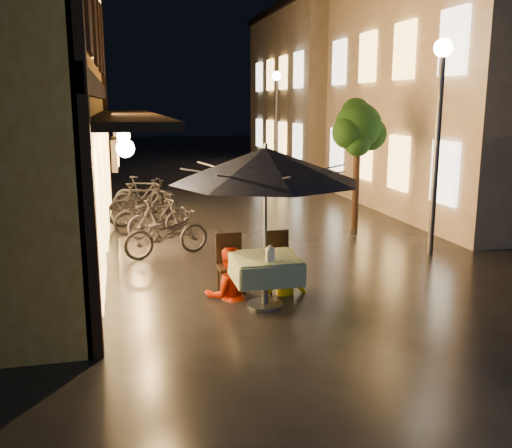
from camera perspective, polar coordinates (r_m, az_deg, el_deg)
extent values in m
plane|color=black|center=(9.22, 6.91, -7.25)|extent=(90.00, 90.00, 0.00)
cube|color=black|center=(12.16, -15.64, 12.88)|extent=(0.12, 11.00, 0.35)
cube|color=black|center=(12.15, -12.77, 10.43)|extent=(1.20, 10.50, 0.12)
cube|color=#FFBE5D|center=(11.27, -16.07, 19.60)|extent=(0.10, 0.90, 1.50)
cube|color=#FFBE5D|center=(13.75, -15.60, 18.18)|extent=(0.10, 0.90, 1.50)
cube|color=#FFBE5D|center=(16.23, -15.28, 17.18)|extent=(0.10, 0.90, 1.50)
cube|color=#FFBE5D|center=(8.81, -15.56, 0.93)|extent=(0.10, 2.20, 2.40)
cube|color=#FFBE5D|center=(12.27, -15.00, 3.99)|extent=(0.10, 2.20, 2.40)
cube|color=#FFBE5D|center=(15.74, -14.69, 5.70)|extent=(0.10, 2.20, 2.40)
cube|color=#C4B19C|center=(18.06, 22.99, 11.81)|extent=(7.00, 9.00, 6.50)
cube|color=#FFBE5D|center=(13.43, 18.34, 4.89)|extent=(0.10, 1.00, 1.40)
cube|color=#FFBE5D|center=(13.40, 19.16, 16.84)|extent=(0.10, 1.00, 1.40)
cube|color=#FFBE5D|center=(15.33, 14.05, 5.95)|extent=(0.10, 1.00, 1.40)
cube|color=#FFBE5D|center=(15.31, 14.61, 16.43)|extent=(0.10, 1.00, 1.40)
cube|color=#FFBE5D|center=(17.31, 10.72, 6.76)|extent=(0.10, 1.00, 1.40)
cube|color=#FFBE5D|center=(17.28, 11.09, 16.04)|extent=(0.10, 1.00, 1.40)
cube|color=#FFBE5D|center=(19.33, 8.07, 7.38)|extent=(0.10, 1.00, 1.40)
cube|color=#FFBE5D|center=(19.31, 8.32, 15.69)|extent=(0.10, 1.00, 1.40)
cube|color=#C4B19C|center=(28.20, 8.91, 12.86)|extent=(7.00, 10.00, 7.00)
cube|color=black|center=(28.50, 9.17, 20.21)|extent=(7.30, 10.30, 0.30)
cube|color=#FFBE5D|center=(23.47, 4.14, 8.27)|extent=(0.10, 1.00, 1.40)
cube|color=#FFBE5D|center=(23.46, 4.25, 15.11)|extent=(0.10, 1.00, 1.40)
cube|color=#FFBE5D|center=(25.58, 2.66, 8.60)|extent=(0.10, 1.00, 1.40)
cube|color=#FFBE5D|center=(25.56, 2.72, 14.88)|extent=(0.10, 1.00, 1.40)
cube|color=#FFBE5D|center=(27.69, 1.40, 8.87)|extent=(0.10, 1.00, 1.40)
cube|color=#FFBE5D|center=(27.68, 1.43, 14.67)|extent=(0.10, 1.00, 1.40)
cube|color=#FFBE5D|center=(29.83, 0.31, 9.10)|extent=(0.10, 1.00, 1.40)
cube|color=#FFBE5D|center=(29.81, 0.32, 14.48)|extent=(0.10, 1.00, 1.40)
cylinder|color=black|center=(13.91, 9.96, 3.88)|extent=(0.16, 0.16, 2.20)
sphere|color=black|center=(13.79, 10.18, 9.65)|extent=(1.10, 1.10, 1.10)
sphere|color=black|center=(14.03, 11.31, 8.83)|extent=(0.80, 0.80, 0.80)
sphere|color=black|center=(13.54, 9.22, 9.01)|extent=(0.76, 0.76, 0.76)
sphere|color=black|center=(14.07, 9.92, 10.93)|extent=(0.70, 0.70, 0.70)
sphere|color=black|center=(13.54, 10.14, 7.91)|extent=(0.60, 0.60, 0.60)
cylinder|color=#59595E|center=(11.86, 17.58, 6.50)|extent=(0.12, 0.12, 4.00)
sphere|color=#FFEDBC|center=(11.86, 18.23, 16.39)|extent=(0.36, 0.36, 0.36)
cylinder|color=#59595E|center=(22.99, 2.02, 9.47)|extent=(0.12, 0.12, 4.00)
sphere|color=#FFEDBC|center=(22.99, 2.06, 14.58)|extent=(0.36, 0.36, 0.36)
cylinder|color=#59595E|center=(8.66, 0.92, -5.93)|extent=(0.10, 0.10, 0.72)
cylinder|color=#59595E|center=(8.77, 0.91, -8.04)|extent=(0.56, 0.56, 0.04)
cube|color=#2C5A31|center=(8.55, 0.93, -3.44)|extent=(0.95, 0.95, 0.06)
cube|color=#2C5A31|center=(8.72, 3.96, -4.29)|extent=(0.04, 0.95, 0.33)
cube|color=#2C5A31|center=(8.49, -2.20, -4.71)|extent=(0.04, 0.95, 0.33)
cube|color=#2C5A31|center=(9.03, 0.18, -3.67)|extent=(0.95, 0.04, 0.33)
cube|color=#2C5A31|center=(8.15, 1.75, -5.43)|extent=(0.95, 0.04, 0.33)
cylinder|color=#59595E|center=(8.45, 0.94, -0.83)|extent=(0.05, 0.05, 2.30)
cone|color=black|center=(8.28, 0.96, 5.93)|extent=(2.81, 2.81, 0.51)
cylinder|color=#59595E|center=(8.26, 0.97, 7.66)|extent=(0.06, 0.06, 0.12)
cube|color=black|center=(9.16, -2.52, -4.34)|extent=(0.42, 0.42, 0.05)
cube|color=black|center=(9.27, -2.75, -2.54)|extent=(0.42, 0.04, 0.55)
cylinder|color=black|center=(9.03, -3.41, -6.16)|extent=(0.04, 0.04, 0.43)
cylinder|color=black|center=(9.09, -1.17, -6.01)|extent=(0.04, 0.04, 0.43)
cylinder|color=black|center=(9.36, -3.80, -5.49)|extent=(0.04, 0.04, 0.43)
cylinder|color=black|center=(9.43, -1.63, -5.35)|extent=(0.04, 0.04, 0.43)
cube|color=black|center=(9.33, 2.33, -4.03)|extent=(0.42, 0.42, 0.05)
cube|color=black|center=(9.44, 2.03, -2.26)|extent=(0.42, 0.04, 0.55)
cylinder|color=black|center=(9.19, 1.53, -5.81)|extent=(0.04, 0.04, 0.43)
cylinder|color=black|center=(9.28, 3.69, -5.64)|extent=(0.04, 0.04, 0.43)
cylinder|color=black|center=(9.52, 0.97, -5.17)|extent=(0.04, 0.04, 0.43)
cylinder|color=black|center=(9.61, 3.06, -5.01)|extent=(0.04, 0.04, 0.43)
cube|color=white|center=(8.25, 1.41, -3.15)|extent=(0.11, 0.11, 0.18)
cube|color=#FFD88C|center=(8.25, 1.41, -3.22)|extent=(0.07, 0.07, 0.12)
cone|color=white|center=(8.22, 1.42, -2.31)|extent=(0.16, 0.16, 0.07)
imported|color=#C01F00|center=(8.95, -2.80, -2.45)|extent=(0.81, 0.65, 1.59)
imported|color=yellow|center=(9.14, 2.84, -2.55)|extent=(0.95, 0.55, 1.46)
imported|color=black|center=(11.55, -8.94, -0.93)|extent=(1.89, 1.14, 0.94)
imported|color=black|center=(13.21, -9.74, 0.59)|extent=(1.54, 0.88, 0.89)
imported|color=black|center=(13.77, -10.67, 1.07)|extent=(1.86, 1.18, 0.92)
imported|color=black|center=(14.62, -11.31, 2.01)|extent=(1.88, 0.99, 1.09)
imported|color=black|center=(16.30, -11.09, 2.76)|extent=(1.84, 0.85, 0.93)
imported|color=black|center=(16.30, -11.22, 2.92)|extent=(1.76, 1.10, 1.02)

